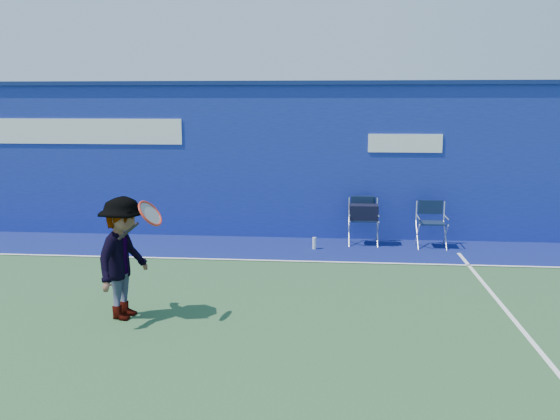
# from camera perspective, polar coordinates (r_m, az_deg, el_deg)

# --- Properties ---
(ground) EXTENTS (80.00, 80.00, 0.00)m
(ground) POSITION_cam_1_polar(r_m,az_deg,el_deg) (7.40, -13.07, -11.10)
(ground) COLOR #2B502C
(ground) RESTS_ON ground
(stadium_wall) EXTENTS (24.00, 0.50, 3.08)m
(stadium_wall) POSITION_cam_1_polar(r_m,az_deg,el_deg) (11.99, -5.66, 4.91)
(stadium_wall) COLOR navy
(stadium_wall) RESTS_ON ground
(out_of_bounds_strip) EXTENTS (24.00, 1.80, 0.01)m
(out_of_bounds_strip) POSITION_cam_1_polar(r_m,az_deg,el_deg) (11.18, -6.55, -3.54)
(out_of_bounds_strip) COLOR #0D1858
(out_of_bounds_strip) RESTS_ON ground
(court_lines) EXTENTS (24.00, 12.00, 0.01)m
(court_lines) POSITION_cam_1_polar(r_m,az_deg,el_deg) (7.93, -11.71, -9.48)
(court_lines) COLOR white
(court_lines) RESTS_ON out_of_bounds_strip
(directors_chair_left) EXTENTS (0.53, 0.49, 0.90)m
(directors_chair_left) POSITION_cam_1_polar(r_m,az_deg,el_deg) (11.32, 8.02, -1.43)
(directors_chair_left) COLOR silver
(directors_chair_left) RESTS_ON ground
(directors_chair_right) EXTENTS (0.51, 0.46, 0.86)m
(directors_chair_right) POSITION_cam_1_polar(r_m,az_deg,el_deg) (11.39, 14.35, -2.17)
(directors_chair_right) COLOR silver
(directors_chair_right) RESTS_ON ground
(water_bottle) EXTENTS (0.07, 0.07, 0.22)m
(water_bottle) POSITION_cam_1_polar(r_m,az_deg,el_deg) (10.94, 3.32, -3.22)
(water_bottle) COLOR silver
(water_bottle) RESTS_ON ground
(tennis_player) EXTENTS (0.93, 1.08, 1.53)m
(tennis_player) POSITION_cam_1_polar(r_m,az_deg,el_deg) (7.60, -14.82, -4.47)
(tennis_player) COLOR #EA4738
(tennis_player) RESTS_ON ground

